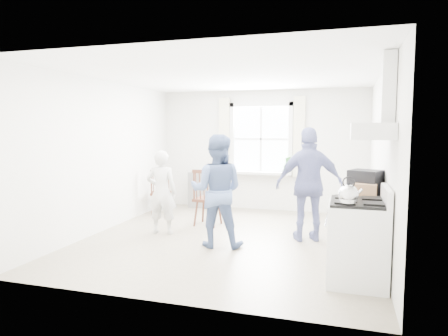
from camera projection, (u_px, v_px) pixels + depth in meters
room_shell at (230, 158)px, 6.33m from camera, size 4.62×5.12×2.64m
window_assembly at (261, 143)px, 8.65m from camera, size 1.88×0.24×1.70m
range_hood at (377, 117)px, 4.39m from camera, size 0.45×0.76×0.94m
shelf_unit at (199, 190)px, 9.04m from camera, size 0.40×0.30×0.80m
gas_stove at (358, 241)px, 4.58m from camera, size 0.68×0.76×1.12m
kettle at (348, 195)px, 4.34m from camera, size 0.22×0.22×0.31m
low_cabinet at (361, 230)px, 5.23m from camera, size 0.50×0.55×0.90m
stereo_stack at (365, 183)px, 5.20m from camera, size 0.48×0.46×0.33m
cardboard_box at (365, 191)px, 5.02m from camera, size 0.30×0.23×0.18m
windsor_chair_a at (160, 187)px, 8.20m from camera, size 0.50×0.50×0.95m
windsor_chair_b at (205, 191)px, 7.20m from camera, size 0.48×0.47×1.05m
person_left at (162, 192)px, 6.70m from camera, size 0.58×0.58×1.42m
person_mid at (217, 191)px, 5.97m from camera, size 0.92×0.92×1.69m
person_right at (309, 184)px, 6.26m from camera, size 1.33×1.33×1.80m
potted_plant at (287, 164)px, 8.44m from camera, size 0.21×0.21×0.34m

